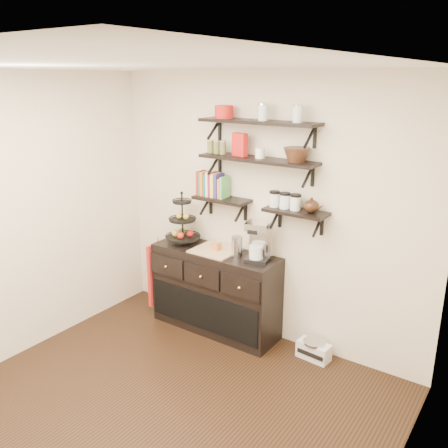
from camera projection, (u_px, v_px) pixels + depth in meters
floor at (148, 422)px, 3.77m from camera, size 3.50×3.50×0.00m
ceiling at (128, 66)px, 2.97m from camera, size 3.50×3.50×0.02m
back_wall at (263, 211)px, 4.75m from camera, size 3.50×0.02×2.70m
left_wall at (1, 224)px, 4.33m from camera, size 0.02×3.50×2.70m
right_wall at (386, 339)px, 2.42m from camera, size 0.02×3.50×2.70m
shelf_top at (258, 122)px, 4.38m from camera, size 1.20×0.27×0.23m
shelf_mid at (258, 160)px, 4.49m from camera, size 1.20×0.27×0.23m
shelf_low_left at (222, 200)px, 4.86m from camera, size 0.60×0.25×0.23m
shelf_low_right at (296, 212)px, 4.40m from camera, size 0.60×0.25×0.23m
cookbooks at (215, 186)px, 4.87m from camera, size 0.36×0.15×0.26m
glass_canisters at (285, 202)px, 4.44m from camera, size 0.32×0.10×0.13m
sideboard at (216, 290)px, 5.06m from camera, size 1.40×0.50×0.92m
fruit_stand at (183, 226)px, 5.11m from camera, size 0.37×0.37×0.55m
candle at (216, 246)px, 4.91m from camera, size 0.08×0.08×0.08m
coffee_maker at (259, 242)px, 4.62m from camera, size 0.26×0.26×0.40m
thermal_carafe at (237, 247)px, 4.73m from camera, size 0.11×0.11×0.22m
apron at (158, 273)px, 5.36m from camera, size 0.04×0.31×0.72m
radio at (314, 350)px, 4.61m from camera, size 0.33×0.23×0.19m
recipe_box at (240, 145)px, 4.55m from camera, size 0.17×0.09×0.22m
walnut_bowl at (297, 155)px, 4.24m from camera, size 0.24×0.24×0.13m
ramekins at (260, 153)px, 4.45m from camera, size 0.09×0.09×0.10m
teapot at (311, 205)px, 4.29m from camera, size 0.21×0.17×0.14m
red_pot at (224, 112)px, 4.57m from camera, size 0.18×0.18×0.12m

